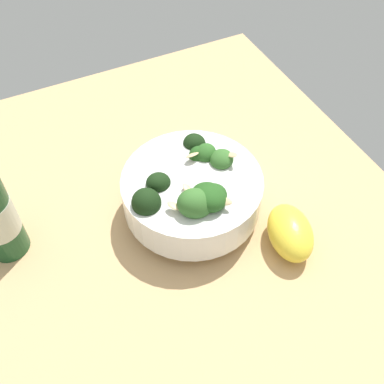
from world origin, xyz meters
The scene contains 3 objects.
ground_plane centered at (0.00, 0.00, -1.58)cm, with size 64.66×64.66×3.16cm, color tan.
bowl_of_broccoli centered at (-3.11, -3.96, 4.41)cm, with size 17.89×17.89×10.10cm.
lemon_wedge centered at (-12.94, -12.73, 2.40)cm, with size 8.31×5.38×4.80cm, color yellow.
Camera 1 is at (-36.80, 12.46, 49.25)cm, focal length 42.87 mm.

